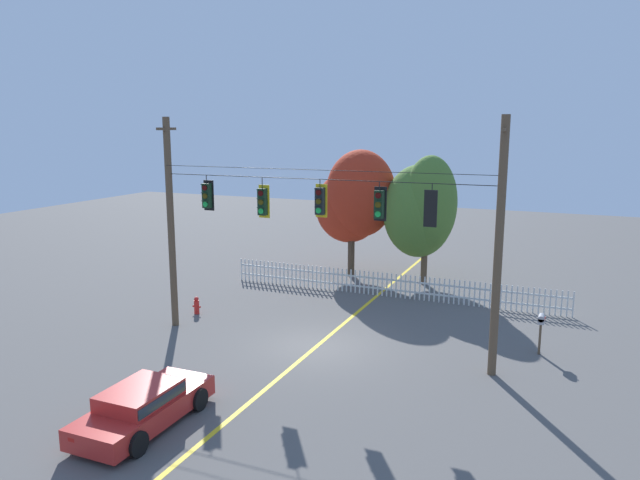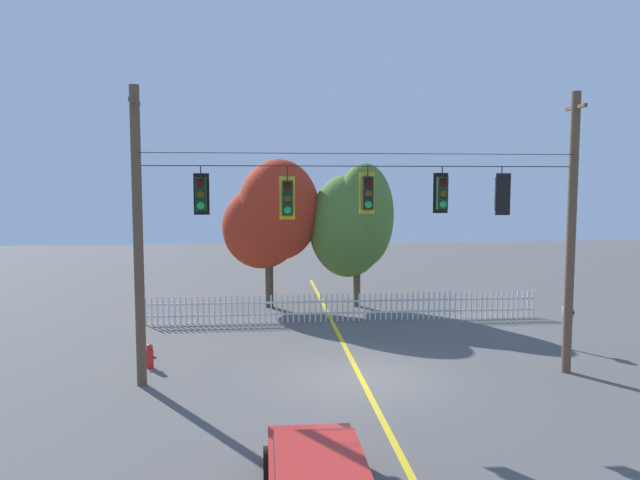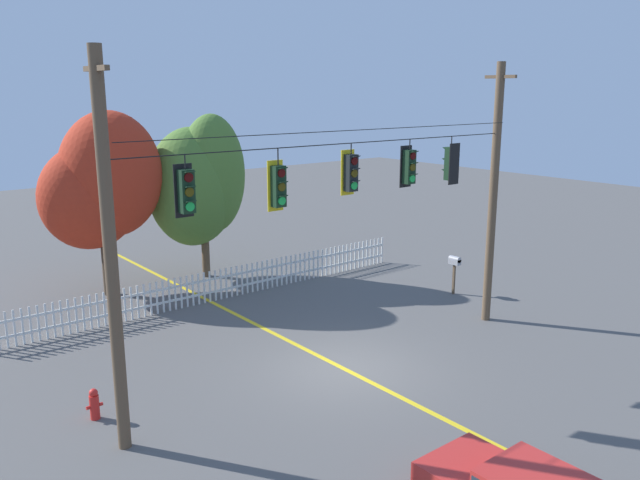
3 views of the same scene
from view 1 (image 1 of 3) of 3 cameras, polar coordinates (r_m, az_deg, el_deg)
The scene contains 14 objects.
ground at distance 22.06m, azimuth -0.37°, elevation -10.15°, with size 80.00×80.00×0.00m, color #565451.
lane_centerline_stripe at distance 22.06m, azimuth -0.37°, elevation -10.14°, with size 0.16×36.00×0.01m, color gold.
signal_support_span at distance 20.92m, azimuth -0.39°, elevation 0.66°, with size 12.65×1.10×8.24m.
traffic_signal_southbound_primary at distance 22.91m, azimuth -10.72°, elevation 4.19°, with size 0.43×0.38×1.35m.
traffic_signal_eastbound_side at distance 21.70m, azimuth -5.49°, elevation 3.67°, with size 0.43×0.38×1.49m.
traffic_signal_westbound_side at distance 20.70m, azimuth 0.01°, elevation 3.75°, with size 0.43×0.38×1.33m.
traffic_signal_northbound_secondary at distance 19.96m, azimuth 5.68°, elevation 3.42°, with size 0.43×0.38×1.33m.
traffic_signal_northbound_primary at distance 19.50m, azimuth 10.57°, elevation 3.02°, with size 0.43×0.38×1.39m.
white_picket_fence at distance 28.27m, azimuth 6.62°, elevation -4.28°, with size 16.01×0.06×1.13m.
autumn_maple_near_fence at distance 31.63m, azimuth 3.40°, elevation 3.88°, with size 4.40×3.42×6.71m.
autumn_maple_mid at distance 30.20m, azimuth 9.73°, elevation 2.97°, with size 3.79×3.13×6.52m.
parked_car at distance 17.12m, azimuth -16.51°, elevation -14.86°, with size 1.86×4.21×1.15m.
fire_hydrant at distance 26.17m, azimuth -11.69°, elevation -6.13°, with size 0.38×0.22×0.75m.
roadside_mailbox at distance 22.37m, azimuth 20.33°, elevation -7.34°, with size 0.25×0.44×1.45m.
Camera 1 is at (8.23, -18.88, 7.89)m, focal length 33.55 mm.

